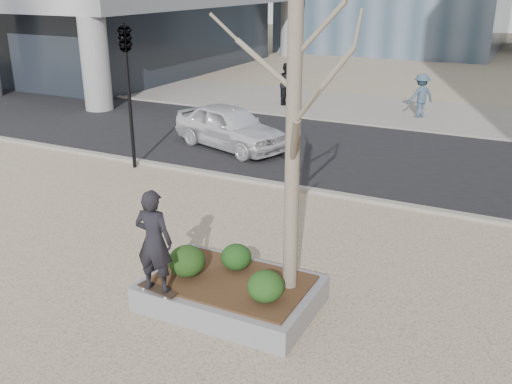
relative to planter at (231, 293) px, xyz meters
The scene contains 15 objects.
ground 1.02m from the planter, behind, with size 120.00×120.00×0.00m, color tan.
street 10.05m from the planter, 95.71° to the left, with size 60.00×8.00×0.02m, color black.
far_sidewalk 17.03m from the planter, 93.37° to the left, with size 60.00×6.00×0.02m, color gray.
planter is the anchor object (origin of this frame).
planter_mulch 0.25m from the planter, ahead, with size 2.70×1.70×0.04m, color #382314.
sycamore_tree 3.71m from the planter, 16.70° to the left, with size 2.80×2.80×6.60m, color gray, non-canonical shape.
shrub_left 0.98m from the planter, 166.67° to the right, with size 0.66×0.66×0.56m, color #193F14.
shrub_middle 0.66m from the planter, 105.37° to the left, with size 0.56×0.56×0.48m, color #163D13.
shrub_right 1.05m from the planter, 21.69° to the right, with size 0.62×0.62×0.52m, color #133E14.
skateboard 1.32m from the planter, 137.28° to the right, with size 0.78×0.20×0.07m, color black, non-canonical shape.
skateboarder 1.77m from the planter, 137.28° to the right, with size 0.66×0.43×1.80m, color black.
police_car 10.05m from the planter, 119.04° to the left, with size 1.75×4.35×1.48m, color white.
pedestrian_a 17.31m from the planter, 110.25° to the left, with size 0.92×0.72×1.90m, color black.
pedestrian_b 16.36m from the planter, 90.02° to the left, with size 1.16×0.67×1.80m, color #384F66.
traffic_light_near 8.82m from the planter, 139.25° to the left, with size 0.60×2.48×4.50m, color black, non-canonical shape.
Camera 1 is at (5.37, -7.76, 5.51)m, focal length 40.00 mm.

